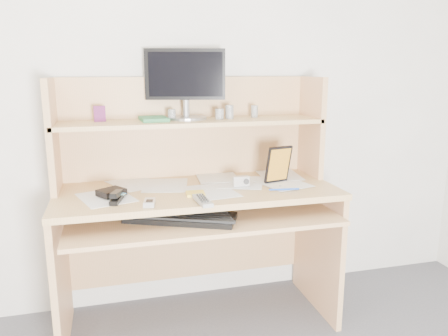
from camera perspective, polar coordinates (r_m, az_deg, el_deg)
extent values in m
cube|color=silver|center=(2.45, -5.12, 10.62)|extent=(3.60, 0.04, 2.50)
cube|color=tan|center=(2.22, -3.45, -3.05)|extent=(1.40, 0.60, 0.03)
cube|color=tan|center=(2.33, -20.53, -12.97)|extent=(0.03, 0.56, 0.72)
cube|color=tan|center=(2.56, 12.10, -10.02)|extent=(0.03, 0.56, 0.72)
cube|color=tan|center=(2.62, -4.59, -9.80)|extent=(1.34, 0.02, 0.41)
cube|color=tan|center=(2.14, -2.78, -6.35)|extent=(1.28, 0.55, 0.02)
cube|color=tan|center=(2.44, -4.89, 5.32)|extent=(1.40, 0.02, 0.55)
cube|color=tan|center=(2.28, -21.47, 3.97)|extent=(0.03, 0.30, 0.55)
cube|color=tan|center=(2.52, 11.27, 5.35)|extent=(0.03, 0.30, 0.55)
cube|color=tan|center=(2.30, -4.31, 6.00)|extent=(1.38, 0.30, 0.02)
cube|color=white|center=(2.22, -3.46, -2.60)|extent=(1.32, 0.54, 0.01)
cube|color=black|center=(2.06, -5.68, -6.48)|extent=(0.54, 0.38, 0.02)
cube|color=black|center=(2.05, -5.69, -6.01)|extent=(0.50, 0.35, 0.01)
cube|color=gray|center=(1.96, -2.82, -4.27)|extent=(0.06, 0.18, 0.02)
cube|color=silver|center=(1.96, -9.72, -4.38)|extent=(0.06, 0.10, 0.02)
cube|color=black|center=(2.04, -13.86, -3.59)|extent=(0.07, 0.14, 0.04)
cube|color=black|center=(2.14, -14.50, -3.08)|extent=(0.15, 0.14, 0.03)
cube|color=yellow|center=(2.11, -3.75, -3.35)|extent=(0.09, 0.09, 0.01)
cube|color=#B5B5B8|center=(2.23, 2.22, -1.71)|extent=(0.08, 0.03, 0.05)
cube|color=black|center=(2.30, 7.11, 0.47)|extent=(0.14, 0.05, 0.20)
cylinder|color=#1745B2|center=(2.18, 7.85, -2.77)|extent=(0.15, 0.03, 0.01)
cube|color=maroon|center=(2.30, -15.94, 6.83)|extent=(0.06, 0.02, 0.08)
cube|color=#378B5B|center=(2.28, -9.18, 6.34)|extent=(0.15, 0.19, 0.02)
cylinder|color=black|center=(2.31, -6.83, 6.94)|extent=(0.04, 0.04, 0.06)
cylinder|color=white|center=(2.35, 0.72, 7.34)|extent=(0.04, 0.04, 0.07)
cylinder|color=black|center=(2.32, -0.60, 7.06)|extent=(0.05, 0.05, 0.06)
cylinder|color=white|center=(2.42, 4.00, 7.39)|extent=(0.04, 0.04, 0.07)
cylinder|color=#A0A1A5|center=(2.33, -4.88, 6.52)|extent=(0.21, 0.21, 0.01)
cylinder|color=#A0A1A5|center=(2.34, -4.94, 7.78)|extent=(0.04, 0.04, 0.09)
cube|color=black|center=(2.35, -5.10, 12.09)|extent=(0.42, 0.12, 0.26)
cube|color=black|center=(2.33, -5.04, 12.08)|extent=(0.38, 0.09, 0.23)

